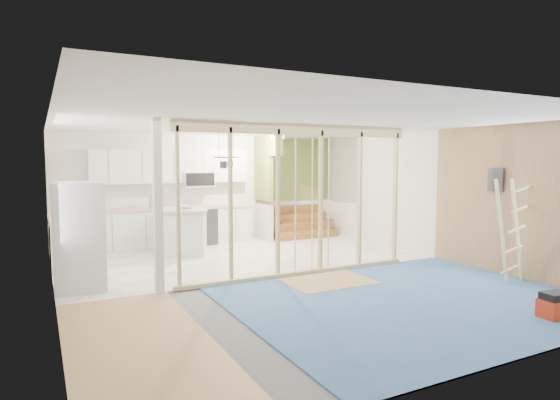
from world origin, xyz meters
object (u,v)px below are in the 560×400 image
island (184,232)px  ladder (511,231)px  toolbox (555,306)px  fridge (81,237)px

island → ladder: bearing=-27.1°
island → ladder: ladder is taller
island → toolbox: island is taller
ladder → toolbox: bearing=-125.9°
island → toolbox: bearing=-41.3°
fridge → ladder: bearing=-18.4°
toolbox → fridge: bearing=147.7°
fridge → toolbox: (5.15, -4.13, -0.67)m
toolbox → ladder: bearing=60.3°
fridge → toolbox: 6.63m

